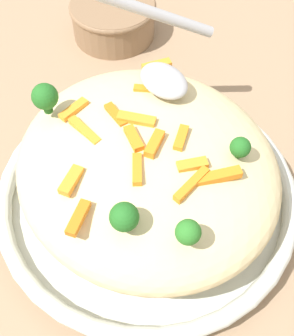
# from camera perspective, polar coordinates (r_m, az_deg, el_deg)

# --- Properties ---
(ground_plane) EXTENTS (2.40, 2.40, 0.00)m
(ground_plane) POSITION_cam_1_polar(r_m,az_deg,el_deg) (0.50, 0.00, -4.69)
(ground_plane) COLOR #9E7F60
(serving_bowl) EXTENTS (0.32, 0.32, 0.04)m
(serving_bowl) POSITION_cam_1_polar(r_m,az_deg,el_deg) (0.48, 0.00, -3.44)
(serving_bowl) COLOR silver
(serving_bowl) RESTS_ON ground_plane
(pasta_mound) EXTENTS (0.27, 0.25, 0.09)m
(pasta_mound) POSITION_cam_1_polar(r_m,az_deg,el_deg) (0.43, 0.00, 0.26)
(pasta_mound) COLOR beige
(pasta_mound) RESTS_ON serving_bowl
(carrot_piece_0) EXTENTS (0.03, 0.02, 0.01)m
(carrot_piece_0) POSITION_cam_1_polar(r_m,az_deg,el_deg) (0.40, -1.74, 3.82)
(carrot_piece_0) COLOR orange
(carrot_piece_0) RESTS_ON pasta_mound
(carrot_piece_1) EXTENTS (0.01, 0.04, 0.01)m
(carrot_piece_1) POSITION_cam_1_polar(r_m,az_deg,el_deg) (0.37, 5.23, -2.52)
(carrot_piece_1) COLOR orange
(carrot_piece_1) RESTS_ON pasta_mound
(carrot_piece_2) EXTENTS (0.03, 0.03, 0.01)m
(carrot_piece_2) POSITION_cam_1_polar(r_m,az_deg,el_deg) (0.36, -8.93, -6.42)
(carrot_piece_2) COLOR orange
(carrot_piece_2) RESTS_ON pasta_mound
(carrot_piece_3) EXTENTS (0.03, 0.03, 0.01)m
(carrot_piece_3) POSITION_cam_1_polar(r_m,az_deg,el_deg) (0.45, 0.75, 10.16)
(carrot_piece_3) COLOR orange
(carrot_piece_3) RESTS_ON pasta_mound
(carrot_piece_4) EXTENTS (0.03, 0.04, 0.01)m
(carrot_piece_4) POSITION_cam_1_polar(r_m,az_deg,el_deg) (0.39, 9.19, -1.09)
(carrot_piece_4) COLOR orange
(carrot_piece_4) RESTS_ON pasta_mound
(carrot_piece_5) EXTENTS (0.03, 0.03, 0.01)m
(carrot_piece_5) POSITION_cam_1_polar(r_m,az_deg,el_deg) (0.38, -1.29, -0.16)
(carrot_piece_5) COLOR orange
(carrot_piece_5) RESTS_ON pasta_mound
(carrot_piece_6) EXTENTS (0.02, 0.03, 0.01)m
(carrot_piece_6) POSITION_cam_1_polar(r_m,az_deg,el_deg) (0.40, 4.44, 3.88)
(carrot_piece_6) COLOR orange
(carrot_piece_6) RESTS_ON pasta_mound
(carrot_piece_7) EXTENTS (0.04, 0.03, 0.01)m
(carrot_piece_7) POSITION_cam_1_polar(r_m,az_deg,el_deg) (0.41, -1.39, 6.32)
(carrot_piece_7) COLOR orange
(carrot_piece_7) RESTS_ON pasta_mound
(carrot_piece_8) EXTENTS (0.01, 0.03, 0.01)m
(carrot_piece_8) POSITION_cam_1_polar(r_m,az_deg,el_deg) (0.44, -9.53, 7.55)
(carrot_piece_8) COLOR orange
(carrot_piece_8) RESTS_ON pasta_mound
(carrot_piece_9) EXTENTS (0.02, 0.03, 0.01)m
(carrot_piece_9) POSITION_cam_1_polar(r_m,az_deg,el_deg) (0.48, 1.27, 13.17)
(carrot_piece_9) COLOR orange
(carrot_piece_9) RESTS_ON pasta_mound
(carrot_piece_10) EXTENTS (0.02, 0.03, 0.01)m
(carrot_piece_10) POSITION_cam_1_polar(r_m,az_deg,el_deg) (0.38, -9.83, -1.60)
(carrot_piece_10) COLOR orange
(carrot_piece_10) RESTS_ON pasta_mound
(carrot_piece_11) EXTENTS (0.02, 0.03, 0.01)m
(carrot_piece_11) POSITION_cam_1_polar(r_m,az_deg,el_deg) (0.39, 5.89, 0.39)
(carrot_piece_11) COLOR orange
(carrot_piece_11) RESTS_ON pasta_mound
(carrot_piece_12) EXTENTS (0.04, 0.01, 0.01)m
(carrot_piece_12) POSITION_cam_1_polar(r_m,az_deg,el_deg) (0.42, -8.12, 4.80)
(carrot_piece_12) COLOR orange
(carrot_piece_12) RESTS_ON pasta_mound
(carrot_piece_13) EXTENTS (0.02, 0.03, 0.01)m
(carrot_piece_13) POSITION_cam_1_polar(r_m,az_deg,el_deg) (0.39, 1.15, 3.29)
(carrot_piece_13) COLOR orange
(carrot_piece_13) RESTS_ON pasta_mound
(carrot_piece_14) EXTENTS (0.03, 0.01, 0.01)m
(carrot_piece_14) POSITION_cam_1_polar(r_m,az_deg,el_deg) (0.42, -4.07, 6.90)
(carrot_piece_14) COLOR orange
(carrot_piece_14) RESTS_ON pasta_mound
(broccoli_floret_0) EXTENTS (0.02, 0.02, 0.02)m
(broccoli_floret_0) POSITION_cam_1_polar(r_m,az_deg,el_deg) (0.40, 12.03, 2.63)
(broccoli_floret_0) COLOR #205B1C
(broccoli_floret_0) RESTS_ON pasta_mound
(broccoli_floret_1) EXTENTS (0.03, 0.03, 0.03)m
(broccoli_floret_1) POSITION_cam_1_polar(r_m,az_deg,el_deg) (0.43, -13.12, 8.98)
(broccoli_floret_1) COLOR #205B1C
(broccoli_floret_1) RESTS_ON pasta_mound
(broccoli_floret_2) EXTENTS (0.02, 0.02, 0.02)m
(broccoli_floret_2) POSITION_cam_1_polar(r_m,az_deg,el_deg) (0.34, 5.37, -8.35)
(broccoli_floret_2) COLOR #296820
(broccoli_floret_2) RESTS_ON pasta_mound
(broccoli_floret_3) EXTENTS (0.02, 0.02, 0.03)m
(broccoli_floret_3) POSITION_cam_1_polar(r_m,az_deg,el_deg) (0.35, -2.98, -6.41)
(broccoli_floret_3) COLOR #205B1C
(broccoli_floret_3) RESTS_ON pasta_mound
(serving_spoon) EXTENTS (0.12, 0.13, 0.08)m
(serving_spoon) POSITION_cam_1_polar(r_m,az_deg,el_deg) (0.45, 1.68, 14.26)
(serving_spoon) COLOR #B7B7BC
(serving_spoon) RESTS_ON pasta_mound
(companion_bowl) EXTENTS (0.13, 0.13, 0.05)m
(companion_bowl) POSITION_cam_1_polar(r_m,az_deg,el_deg) (0.68, -4.39, 18.99)
(companion_bowl) COLOR #8C6B4C
(companion_bowl) RESTS_ON ground_plane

